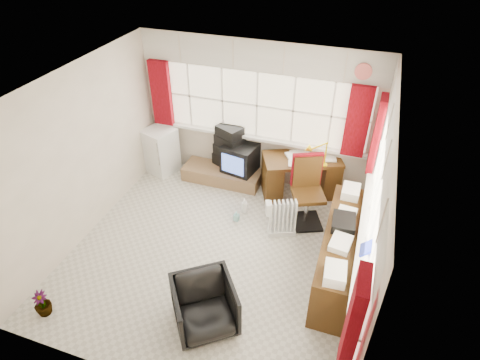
{
  "coord_description": "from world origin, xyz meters",
  "views": [
    {
      "loc": [
        1.67,
        -3.79,
        4.25
      ],
      "look_at": [
        0.19,
        0.55,
        0.97
      ],
      "focal_mm": 30.0,
      "sensor_mm": 36.0,
      "label": 1
    }
  ],
  "objects_px": {
    "desk_lamp": "(326,149)",
    "radiator": "(282,221)",
    "mini_fridge": "(161,150)",
    "credenza": "(341,252)",
    "tv_bench": "(222,175)",
    "desk": "(301,174)",
    "office_chair": "(205,306)",
    "task_chair": "(307,187)",
    "crt_tv": "(240,158)"
  },
  "relations": [
    {
      "from": "desk_lamp",
      "to": "radiator",
      "type": "relative_size",
      "value": 0.72
    },
    {
      "from": "office_chair",
      "to": "tv_bench",
      "type": "distance_m",
      "value": 2.99
    },
    {
      "from": "mini_fridge",
      "to": "task_chair",
      "type": "bearing_deg",
      "value": -10.37
    },
    {
      "from": "desk_lamp",
      "to": "mini_fridge",
      "type": "bearing_deg",
      "value": -179.94
    },
    {
      "from": "desk",
      "to": "mini_fridge",
      "type": "distance_m",
      "value": 2.58
    },
    {
      "from": "task_chair",
      "to": "crt_tv",
      "type": "relative_size",
      "value": 1.8
    },
    {
      "from": "radiator",
      "to": "desk",
      "type": "bearing_deg",
      "value": 87.87
    },
    {
      "from": "desk_lamp",
      "to": "credenza",
      "type": "xyz_separation_m",
      "value": [
        0.51,
        -1.49,
        -0.64
      ]
    },
    {
      "from": "office_chair",
      "to": "credenza",
      "type": "bearing_deg",
      "value": 7.28
    },
    {
      "from": "task_chair",
      "to": "radiator",
      "type": "distance_m",
      "value": 0.64
    },
    {
      "from": "desk_lamp",
      "to": "mini_fridge",
      "type": "distance_m",
      "value": 3.01
    },
    {
      "from": "tv_bench",
      "to": "credenza",
      "type": "bearing_deg",
      "value": -33.7
    },
    {
      "from": "credenza",
      "to": "desk",
      "type": "bearing_deg",
      "value": 118.76
    },
    {
      "from": "task_chair",
      "to": "office_chair",
      "type": "xyz_separation_m",
      "value": [
        -0.72,
        -2.31,
        -0.28
      ]
    },
    {
      "from": "desk",
      "to": "desk_lamp",
      "type": "relative_size",
      "value": 3.16
    },
    {
      "from": "desk",
      "to": "credenza",
      "type": "distance_m",
      "value": 1.83
    },
    {
      "from": "office_chair",
      "to": "crt_tv",
      "type": "distance_m",
      "value": 2.99
    },
    {
      "from": "desk",
      "to": "tv_bench",
      "type": "bearing_deg",
      "value": -176.73
    },
    {
      "from": "desk_lamp",
      "to": "crt_tv",
      "type": "xyz_separation_m",
      "value": [
        -1.46,
        0.11,
        -0.53
      ]
    },
    {
      "from": "desk",
      "to": "task_chair",
      "type": "relative_size",
      "value": 1.23
    },
    {
      "from": "task_chair",
      "to": "radiator",
      "type": "xyz_separation_m",
      "value": [
        -0.24,
        -0.48,
        -0.35
      ]
    },
    {
      "from": "credenza",
      "to": "tv_bench",
      "type": "bearing_deg",
      "value": 146.3
    },
    {
      "from": "tv_bench",
      "to": "crt_tv",
      "type": "bearing_deg",
      "value": 14.85
    },
    {
      "from": "desk_lamp",
      "to": "office_chair",
      "type": "distance_m",
      "value": 3.04
    },
    {
      "from": "desk_lamp",
      "to": "radiator",
      "type": "distance_m",
      "value": 1.33
    },
    {
      "from": "radiator",
      "to": "mini_fridge",
      "type": "height_order",
      "value": "mini_fridge"
    },
    {
      "from": "task_chair",
      "to": "radiator",
      "type": "height_order",
      "value": "task_chair"
    },
    {
      "from": "credenza",
      "to": "mini_fridge",
      "type": "height_order",
      "value": "credenza"
    },
    {
      "from": "desk_lamp",
      "to": "credenza",
      "type": "height_order",
      "value": "desk_lamp"
    },
    {
      "from": "desk",
      "to": "desk_lamp",
      "type": "distance_m",
      "value": 0.74
    },
    {
      "from": "desk_lamp",
      "to": "office_chair",
      "type": "xyz_separation_m",
      "value": [
        -0.89,
        -2.82,
        -0.71
      ]
    },
    {
      "from": "credenza",
      "to": "crt_tv",
      "type": "xyz_separation_m",
      "value": [
        -1.97,
        1.6,
        0.11
      ]
    },
    {
      "from": "desk",
      "to": "credenza",
      "type": "height_order",
      "value": "credenza"
    },
    {
      "from": "tv_bench",
      "to": "radiator",
      "type": "bearing_deg",
      "value": -36.77
    },
    {
      "from": "radiator",
      "to": "tv_bench",
      "type": "bearing_deg",
      "value": 143.23
    },
    {
      "from": "crt_tv",
      "to": "mini_fridge",
      "type": "xyz_separation_m",
      "value": [
        -1.49,
        -0.11,
        -0.08
      ]
    },
    {
      "from": "office_chair",
      "to": "crt_tv",
      "type": "height_order",
      "value": "crt_tv"
    },
    {
      "from": "credenza",
      "to": "crt_tv",
      "type": "height_order",
      "value": "credenza"
    },
    {
      "from": "office_chair",
      "to": "tv_bench",
      "type": "bearing_deg",
      "value": 70.98
    },
    {
      "from": "office_chair",
      "to": "tv_bench",
      "type": "relative_size",
      "value": 0.51
    },
    {
      "from": "radiator",
      "to": "credenza",
      "type": "bearing_deg",
      "value": -28.73
    },
    {
      "from": "credenza",
      "to": "task_chair",
      "type": "bearing_deg",
      "value": 124.53
    },
    {
      "from": "desk",
      "to": "mini_fridge",
      "type": "xyz_separation_m",
      "value": [
        -2.58,
        -0.11,
        0.02
      ]
    },
    {
      "from": "desk",
      "to": "mini_fridge",
      "type": "height_order",
      "value": "mini_fridge"
    },
    {
      "from": "tv_bench",
      "to": "crt_tv",
      "type": "height_order",
      "value": "crt_tv"
    },
    {
      "from": "task_chair",
      "to": "office_chair",
      "type": "height_order",
      "value": "task_chair"
    },
    {
      "from": "mini_fridge",
      "to": "tv_bench",
      "type": "bearing_deg",
      "value": 1.44
    },
    {
      "from": "desk_lamp",
      "to": "task_chair",
      "type": "distance_m",
      "value": 0.69
    },
    {
      "from": "crt_tv",
      "to": "desk_lamp",
      "type": "bearing_deg",
      "value": -4.31
    },
    {
      "from": "office_chair",
      "to": "tv_bench",
      "type": "xyz_separation_m",
      "value": [
        -0.88,
        2.85,
        -0.2
      ]
    }
  ]
}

